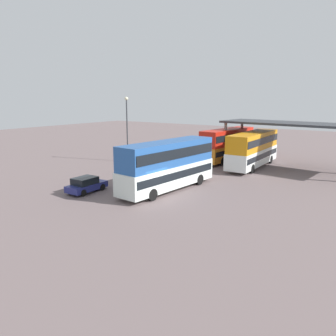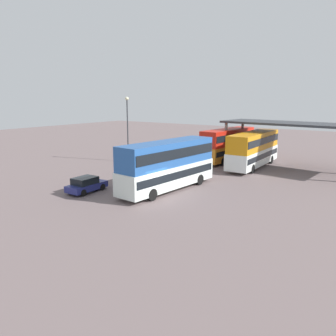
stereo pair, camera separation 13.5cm
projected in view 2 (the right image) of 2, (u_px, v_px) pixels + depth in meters
name	position (u px, v px, depth m)	size (l,w,h in m)	color
ground_plane	(157.00, 199.00, 27.08)	(140.00, 140.00, 0.00)	#6C5C5C
double_decker_main	(168.00, 164.00, 29.46)	(3.41, 10.86, 4.37)	silver
parked_hatchback	(86.00, 185.00, 29.09)	(1.75, 3.66, 1.35)	navy
double_decker_near_canopy	(228.00, 143.00, 43.38)	(3.22, 10.35, 4.17)	orange
double_decker_mid_row	(254.00, 148.00, 39.44)	(2.81, 11.07, 4.12)	white
depot_canopy	(302.00, 126.00, 37.77)	(18.83, 7.26, 5.31)	#33353A
lamppost_tall	(127.00, 122.00, 42.35)	(0.44, 0.44, 8.24)	#33353A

